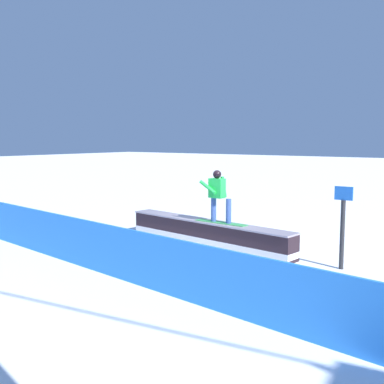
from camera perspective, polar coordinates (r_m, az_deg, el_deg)
ground_plane at (r=12.86m, az=1.85°, el=-6.47°), size 120.00×120.00×0.00m
grind_box at (r=12.79m, az=1.86°, el=-5.13°), size 5.41×1.27×0.68m
snowboarder at (r=12.36m, az=3.19°, el=-0.28°), size 1.54×0.42×1.39m
safety_fence at (r=10.07m, az=-9.65°, el=-7.08°), size 13.12×1.77×1.09m
trail_marker at (r=10.90m, az=17.80°, el=-3.84°), size 0.40×0.10×1.85m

